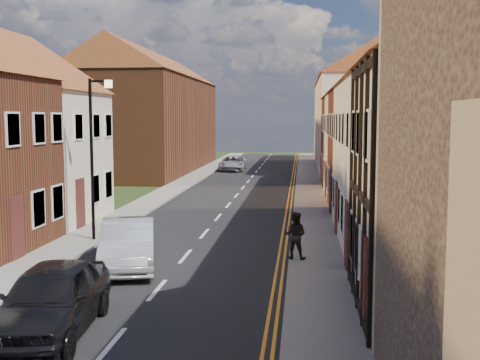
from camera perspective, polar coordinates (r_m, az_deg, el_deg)
name	(u,v)px	position (r m, az deg, el deg)	size (l,w,h in m)	color
road	(228,205)	(32.24, -1.11, -2.40)	(7.00, 90.00, 0.02)	black
pavement_left	(148,203)	(33.05, -8.71, -2.18)	(1.80, 90.00, 0.12)	#ACA29C
pavement_right	(311,205)	(32.00, 6.74, -2.41)	(1.80, 90.00, 0.12)	#ACA29C
cottage_r_white_near	(474,125)	(20.48, 21.29, 4.92)	(8.30, 6.00, 9.00)	#B1AFA7
cottage_r_cream_mid	(436,123)	(25.73, 18.10, 5.18)	(8.30, 5.20, 9.00)	beige
cottage_r_pink	(412,122)	(31.03, 15.99, 5.32)	(8.30, 6.00, 9.00)	brown
cottage_r_white_far	(395,121)	(36.36, 14.50, 5.43)	(8.30, 5.20, 9.00)	#B1AFA7
cottage_r_cream_far	(383,121)	(41.70, 13.40, 5.50)	(8.30, 6.00, 9.00)	brown
cottage_l_pink	(3,125)	(28.71, -21.55, 4.89)	(8.30, 6.30, 8.80)	beige
block_right_far	(361,111)	(56.92, 11.40, 6.45)	(8.30, 24.20, 10.50)	beige
block_left_far	(150,110)	(53.31, -8.50, 6.54)	(8.30, 24.20, 10.50)	brown
lamppost	(94,149)	(23.01, -13.70, 2.90)	(0.88, 0.15, 6.00)	black
car_near	(51,299)	(13.90, -17.50, -10.74)	(1.83, 4.55, 1.55)	black
car_mid	(128,244)	(19.23, -10.58, -5.99)	(1.59, 4.57, 1.50)	silver
car_distant	(233,163)	(52.96, -0.67, 1.60)	(2.20, 4.77, 1.33)	#A5A7AD
pedestrian_right	(295,235)	(19.66, 5.24, -5.24)	(0.75, 0.58, 1.54)	black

